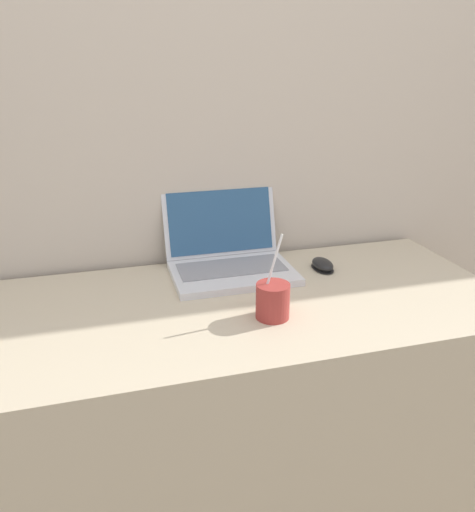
{
  "coord_description": "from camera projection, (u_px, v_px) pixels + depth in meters",
  "views": [
    {
      "loc": [
        -0.32,
        -0.81,
        1.32
      ],
      "look_at": [
        0.03,
        0.43,
        0.82
      ],
      "focal_mm": 35.0,
      "sensor_mm": 36.0,
      "label": 1
    }
  ],
  "objects": [
    {
      "name": "wall_back",
      "position": [
        206.0,
        87.0,
        1.43
      ],
      "size": [
        7.0,
        0.04,
        2.5
      ],
      "color": "beige",
      "rests_on": "ground_plane"
    },
    {
      "name": "laptop",
      "position": [
        229.0,
        255.0,
        1.48
      ],
      "size": [
        0.35,
        0.31,
        0.23
      ],
      "color": "silver",
      "rests_on": "desk"
    },
    {
      "name": "drink_cup",
      "position": [
        273.0,
        300.0,
        1.2
      ],
      "size": [
        0.08,
        0.08,
        0.21
      ],
      "color": "#9E332D",
      "rests_on": "desk"
    },
    {
      "name": "computer_mouse",
      "position": [
        323.0,
        265.0,
        1.5
      ],
      "size": [
        0.06,
        0.1,
        0.03
      ],
      "color": "black",
      "rests_on": "desk"
    },
    {
      "name": "desk",
      "position": [
        239.0,
        416.0,
        1.43
      ],
      "size": [
        1.42,
        0.62,
        0.74
      ],
      "color": "beige",
      "rests_on": "ground_plane"
    }
  ]
}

